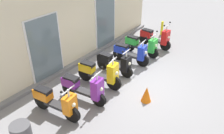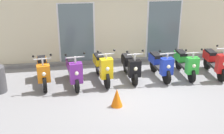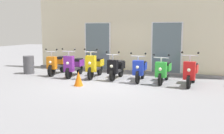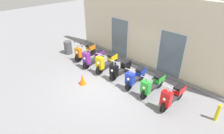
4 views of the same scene
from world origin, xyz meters
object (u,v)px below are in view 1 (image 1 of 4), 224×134
(scooter_purple, at_px, (84,88))
(scooter_red, at_px, (156,37))
(scooter_blue, at_px, (131,52))
(scooter_yellow, at_px, (100,72))
(curb_bollard, at_px, (162,28))
(scooter_black, at_px, (115,63))
(scooter_green, at_px, (142,44))
(scooter_orange, at_px, (56,102))
(traffic_cone, at_px, (146,94))

(scooter_purple, height_order, scooter_red, scooter_red)
(scooter_blue, distance_m, scooter_red, 1.91)
(scooter_yellow, xyz_separation_m, curb_bollard, (5.38, 0.30, -0.16))
(scooter_purple, relative_size, scooter_yellow, 0.96)
(scooter_black, height_order, scooter_blue, scooter_black)
(scooter_green, bearing_deg, curb_bollard, 6.19)
(scooter_blue, height_order, scooter_red, scooter_red)
(scooter_orange, distance_m, scooter_red, 5.73)
(scooter_black, bearing_deg, scooter_green, -0.86)
(scooter_black, relative_size, scooter_red, 0.96)
(scooter_red, relative_size, curb_bollard, 2.25)
(scooter_red, distance_m, curb_bollard, 1.59)
(scooter_blue, relative_size, scooter_green, 0.97)
(scooter_green, bearing_deg, traffic_cone, -147.16)
(scooter_yellow, xyz_separation_m, scooter_red, (3.84, -0.11, -0.02))
(scooter_red, distance_m, traffic_cone, 4.00)
(scooter_yellow, height_order, scooter_red, scooter_red)
(scooter_green, bearing_deg, scooter_purple, -177.69)
(scooter_black, distance_m, curb_bollard, 4.45)
(scooter_orange, bearing_deg, scooter_green, -0.45)
(scooter_purple, height_order, curb_bollard, scooter_purple)
(scooter_blue, height_order, curb_bollard, scooter_blue)
(curb_bollard, bearing_deg, scooter_yellow, -176.78)
(scooter_yellow, bearing_deg, scooter_purple, -172.35)
(scooter_green, bearing_deg, scooter_yellow, -179.45)
(scooter_green, distance_m, traffic_cone, 3.18)
(scooter_yellow, bearing_deg, scooter_orange, 178.04)
(scooter_purple, xyz_separation_m, scooter_blue, (2.87, 0.12, -0.01))
(scooter_black, xyz_separation_m, curb_bollard, (4.44, 0.25, -0.10))
(scooter_yellow, distance_m, curb_bollard, 5.39)
(traffic_cone, bearing_deg, scooter_green, 32.84)
(scooter_blue, bearing_deg, scooter_black, 176.35)
(scooter_purple, distance_m, scooter_red, 4.77)
(scooter_red, bearing_deg, scooter_purple, -179.82)
(scooter_orange, relative_size, scooter_blue, 1.05)
(traffic_cone, bearing_deg, scooter_purple, 125.11)
(scooter_yellow, bearing_deg, scooter_black, 3.42)
(scooter_green, height_order, scooter_red, scooter_red)
(scooter_blue, distance_m, scooter_green, 0.90)
(scooter_black, distance_m, scooter_green, 1.90)
(scooter_red, bearing_deg, scooter_orange, 178.26)
(scooter_red, xyz_separation_m, curb_bollard, (1.53, 0.41, -0.14))
(scooter_purple, distance_m, scooter_black, 1.87)
(scooter_black, xyz_separation_m, traffic_cone, (-0.76, -1.75, -0.19))
(scooter_orange, height_order, curb_bollard, scooter_orange)
(scooter_blue, xyz_separation_m, curb_bollard, (3.44, 0.31, -0.12))
(scooter_orange, relative_size, scooter_purple, 1.01)
(scooter_blue, height_order, scooter_green, scooter_blue)
(traffic_cone, bearing_deg, curb_bollard, 20.99)
(scooter_black, distance_m, scooter_blue, 1.01)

